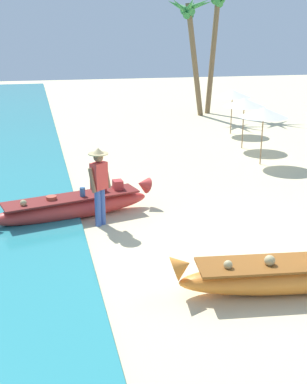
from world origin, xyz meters
The scene contains 9 objects.
ground_plane centered at (0.00, 0.00, 0.00)m, with size 80.00×80.00×0.00m, color beige.
boat_orange_foreground centered at (0.00, -1.21, 0.30)m, with size 4.31×1.23×0.83m.
boat_red_midground centered at (-3.36, 3.13, 0.31)m, with size 4.10×1.56×0.82m.
person_vendor_hatted centered at (-2.79, 2.55, 1.05)m, with size 0.56×0.49×1.81m.
parasol_row_0 centered at (3.18, 6.68, 1.75)m, with size 1.60×1.60×1.91m.
parasol_row_1 centered at (3.56, 9.07, 1.75)m, with size 1.60×1.60×1.91m.
parasol_row_2 centered at (4.24, 11.83, 1.75)m, with size 1.60×1.60×1.91m.
palm_tree_tall_inland centered at (3.88, 16.92, 4.87)m, with size 2.42×2.94×5.98m.
palm_tree_leaning_seaward centered at (5.60, 17.54, 5.41)m, with size 2.72×2.50×6.65m.
Camera 1 is at (-4.06, -7.70, 4.18)m, focal length 44.91 mm.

